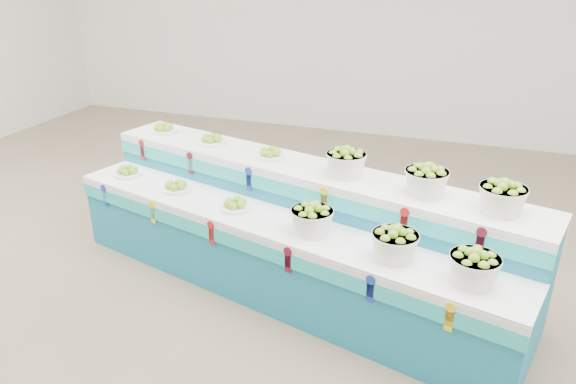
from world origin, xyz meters
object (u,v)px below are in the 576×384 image
Objects in this scene: display_stand at (288,231)px; plate_upper_mid at (212,139)px; basket_lower_left at (312,219)px; basket_upper_right at (502,197)px.

display_stand is 1.21m from plate_upper_mid.
plate_upper_mid is at bearing 146.02° from basket_lower_left.
basket_lower_left is at bearing -33.98° from plate_upper_mid.
basket_lower_left is 1.35m from basket_upper_right.
basket_upper_right reaches higher than plate_upper_mid.
basket_upper_right is (1.61, -0.16, 0.63)m from display_stand.
display_stand is 12.57× the size of basket_upper_right.
basket_upper_right is (2.56, -0.67, 0.07)m from plate_upper_mid.
display_stand is at bearing 174.36° from basket_upper_right.
plate_upper_mid is (-0.94, 0.51, 0.56)m from display_stand.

